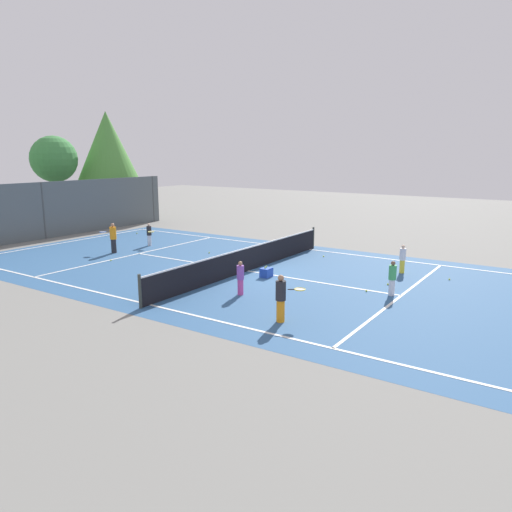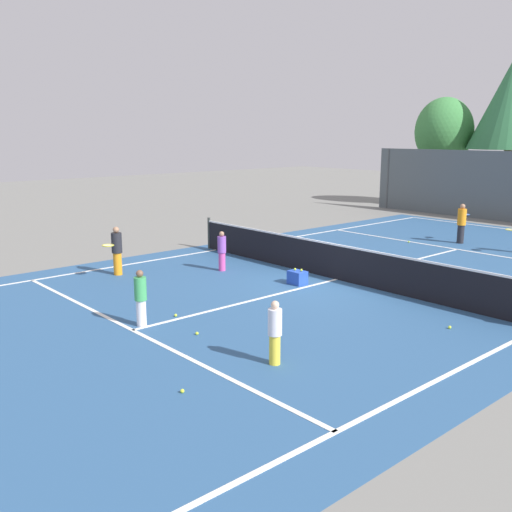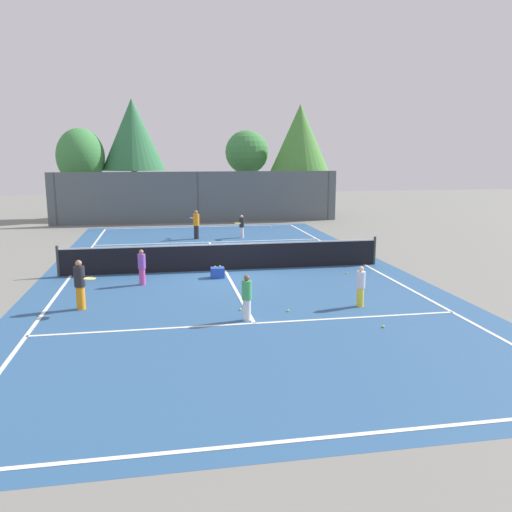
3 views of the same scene
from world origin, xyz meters
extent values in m
plane|color=slate|center=(0.00, 0.00, 0.00)|extent=(80.00, 80.00, 0.00)
cube|color=#2D5684|center=(0.00, 0.00, 0.00)|extent=(13.00, 25.00, 0.00)
cube|color=white|center=(-5.50, 0.00, 0.01)|extent=(0.10, 24.00, 0.01)
cube|color=white|center=(5.50, 0.00, 0.01)|extent=(0.10, 24.00, 0.01)
cube|color=white|center=(0.00, 12.00, 0.01)|extent=(11.00, 0.10, 0.01)
cube|color=white|center=(0.00, -6.40, 0.01)|extent=(11.00, 0.10, 0.01)
cube|color=white|center=(0.00, 6.40, 0.01)|extent=(11.00, 0.10, 0.01)
cube|color=white|center=(0.00, 0.00, 0.01)|extent=(0.10, 12.80, 0.01)
cylinder|color=#333833|center=(-5.90, 0.00, 0.55)|extent=(0.10, 0.10, 1.10)
cylinder|color=#333833|center=(5.90, 0.00, 0.55)|extent=(0.10, 0.10, 1.10)
cube|color=black|center=(0.00, 0.00, 0.47)|extent=(11.80, 0.03, 0.95)
cube|color=white|center=(0.00, 0.00, 0.97)|extent=(11.80, 0.04, 0.05)
cube|color=#515B60|center=(0.00, 14.00, 1.60)|extent=(18.00, 0.06, 3.20)
cylinder|color=#3F4447|center=(0.00, 14.00, 1.60)|extent=(0.12, 0.12, 3.20)
cylinder|color=#3F4447|center=(8.50, 14.00, 1.60)|extent=(0.12, 0.12, 3.20)
cylinder|color=brown|center=(3.79, 18.20, 1.63)|extent=(0.36, 0.36, 3.25)
sphere|color=#3D8442|center=(3.79, 18.20, 4.39)|extent=(3.04, 3.04, 3.04)
cylinder|color=brown|center=(7.37, 17.14, 1.47)|extent=(0.47, 0.47, 2.93)
cone|color=#4C8E3D|center=(7.37, 17.14, 5.29)|extent=(4.25, 4.25, 4.72)
cylinder|color=#232328|center=(-0.54, 7.56, 0.34)|extent=(0.25, 0.25, 0.68)
cylinder|color=orange|center=(-0.54, 7.56, 0.98)|extent=(0.31, 0.31, 0.60)
sphere|color=#A37556|center=(-0.54, 7.56, 1.37)|extent=(0.18, 0.18, 0.18)
cylinder|color=black|center=(-0.63, 7.85, 1.01)|extent=(0.09, 0.20, 0.03)
torus|color=blue|center=(-0.71, 8.09, 1.01)|extent=(0.41, 0.41, 0.03)
cylinder|color=silver|center=(-0.71, 8.09, 1.01)|extent=(0.35, 0.35, 0.00)
cylinder|color=#D14799|center=(-2.94, -1.75, 0.28)|extent=(0.20, 0.20, 0.55)
cylinder|color=purple|center=(-2.94, -1.75, 0.79)|extent=(0.25, 0.25, 0.48)
sphere|color=#A37556|center=(-2.94, -1.75, 1.11)|extent=(0.15, 0.15, 0.15)
cylinder|color=yellow|center=(3.22, -5.40, 0.27)|extent=(0.20, 0.20, 0.54)
cylinder|color=silver|center=(3.22, -5.40, 0.78)|extent=(0.25, 0.25, 0.47)
sphere|color=beige|center=(3.22, -5.40, 1.09)|extent=(0.15, 0.15, 0.15)
cylinder|color=silver|center=(1.79, 7.52, 0.28)|extent=(0.20, 0.20, 0.55)
cylinder|color=#232328|center=(1.79, 7.52, 0.79)|extent=(0.25, 0.25, 0.48)
sphere|color=beige|center=(1.79, 7.52, 1.11)|extent=(0.15, 0.15, 0.15)
cylinder|color=black|center=(1.64, 7.29, 0.82)|extent=(0.13, 0.18, 0.03)
torus|color=yellow|center=(1.51, 7.08, 0.82)|extent=(0.46, 0.46, 0.03)
cylinder|color=silver|center=(1.51, 7.08, 0.82)|extent=(0.38, 0.38, 0.00)
cylinder|color=silver|center=(-0.14, -6.10, 0.28)|extent=(0.21, 0.21, 0.56)
cylinder|color=#3FA559|center=(-0.14, -6.10, 0.81)|extent=(0.26, 0.26, 0.49)
sphere|color=brown|center=(-0.14, -6.10, 1.13)|extent=(0.15, 0.15, 0.15)
cylinder|color=orange|center=(-4.53, -4.30, 0.33)|extent=(0.24, 0.24, 0.65)
cylinder|color=#232328|center=(-4.53, -4.30, 0.94)|extent=(0.30, 0.30, 0.57)
sphere|color=#A37556|center=(-4.53, -4.30, 1.31)|extent=(0.18, 0.18, 0.18)
cylinder|color=black|center=(-4.35, -4.53, 0.96)|extent=(0.15, 0.18, 0.03)
torus|color=yellow|center=(-4.20, -4.73, 0.96)|extent=(0.46, 0.46, 0.03)
cylinder|color=silver|center=(-4.20, -4.73, 0.96)|extent=(0.39, 0.39, 0.00)
cube|color=blue|center=(-0.39, -1.17, 0.18)|extent=(0.47, 0.36, 0.36)
sphere|color=#CCE533|center=(-0.48, -1.17, 0.39)|extent=(0.07, 0.07, 0.07)
sphere|color=#CCE533|center=(-0.29, -1.12, 0.39)|extent=(0.07, 0.07, 0.07)
sphere|color=#CCE533|center=(1.95, 3.62, 0.03)|extent=(0.07, 0.07, 0.07)
sphere|color=#CCE533|center=(-1.86, 6.23, 0.03)|extent=(0.07, 0.07, 0.07)
sphere|color=#CCE533|center=(3.11, -7.28, 0.03)|extent=(0.07, 0.07, 0.07)
sphere|color=#CCE533|center=(2.05, 2.00, 0.03)|extent=(0.07, 0.07, 0.07)
sphere|color=#CCE533|center=(1.09, -5.56, 0.03)|extent=(0.07, 0.07, 0.07)
sphere|color=#CCE533|center=(4.27, -1.39, 0.03)|extent=(0.07, 0.07, 0.07)
sphere|color=#CCE533|center=(4.08, 10.96, 0.03)|extent=(0.07, 0.07, 0.07)
sphere|color=#CCE533|center=(-0.18, -5.22, 0.03)|extent=(0.07, 0.07, 0.07)
camera|label=1|loc=(-16.00, -11.10, 4.77)|focal=34.04mm
camera|label=2|loc=(10.14, -11.94, 3.98)|focal=40.36mm
camera|label=3|loc=(-2.21, -18.99, 4.24)|focal=36.76mm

